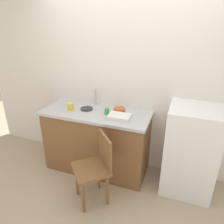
{
  "coord_description": "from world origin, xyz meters",
  "views": [
    {
      "loc": [
        0.75,
        -1.79,
        2.12
      ],
      "look_at": [
        -0.12,
        0.6,
        0.99
      ],
      "focal_mm": 34.03,
      "sensor_mm": 36.0,
      "label": 1
    }
  ],
  "objects_px": {
    "chair": "(96,166)",
    "cup_yellow": "(71,107)",
    "refrigerator": "(190,151)",
    "terracotta_bowl": "(119,109)",
    "cup_green": "(107,111)",
    "dish_tray": "(119,117)",
    "hotplate": "(87,109)"
  },
  "relations": [
    {
      "from": "dish_tray",
      "to": "cup_green",
      "type": "relative_size",
      "value": 3.15
    },
    {
      "from": "refrigerator",
      "to": "cup_yellow",
      "type": "height_order",
      "value": "refrigerator"
    },
    {
      "from": "dish_tray",
      "to": "cup_green",
      "type": "bearing_deg",
      "value": 162.14
    },
    {
      "from": "refrigerator",
      "to": "dish_tray",
      "type": "xyz_separation_m",
      "value": [
        -0.91,
        -0.12,
        0.38
      ]
    },
    {
      "from": "chair",
      "to": "cup_yellow",
      "type": "relative_size",
      "value": 8.66
    },
    {
      "from": "cup_green",
      "to": "terracotta_bowl",
      "type": "bearing_deg",
      "value": 53.44
    },
    {
      "from": "hotplate",
      "to": "cup_green",
      "type": "distance_m",
      "value": 0.33
    },
    {
      "from": "refrigerator",
      "to": "chair",
      "type": "relative_size",
      "value": 1.31
    },
    {
      "from": "dish_tray",
      "to": "terracotta_bowl",
      "type": "bearing_deg",
      "value": 108.36
    },
    {
      "from": "dish_tray",
      "to": "cup_green",
      "type": "distance_m",
      "value": 0.21
    },
    {
      "from": "chair",
      "to": "cup_green",
      "type": "bearing_deg",
      "value": 144.53
    },
    {
      "from": "dish_tray",
      "to": "refrigerator",
      "type": "bearing_deg",
      "value": 7.28
    },
    {
      "from": "refrigerator",
      "to": "hotplate",
      "type": "relative_size",
      "value": 6.85
    },
    {
      "from": "cup_green",
      "to": "refrigerator",
      "type": "bearing_deg",
      "value": 2.67
    },
    {
      "from": "terracotta_bowl",
      "to": "hotplate",
      "type": "distance_m",
      "value": 0.46
    },
    {
      "from": "chair",
      "to": "dish_tray",
      "type": "relative_size",
      "value": 3.18
    },
    {
      "from": "chair",
      "to": "terracotta_bowl",
      "type": "relative_size",
      "value": 5.66
    },
    {
      "from": "hotplate",
      "to": "cup_green",
      "type": "height_order",
      "value": "cup_green"
    },
    {
      "from": "terracotta_bowl",
      "to": "cup_green",
      "type": "distance_m",
      "value": 0.21
    },
    {
      "from": "cup_yellow",
      "to": "cup_green",
      "type": "height_order",
      "value": "cup_yellow"
    },
    {
      "from": "hotplate",
      "to": "cup_yellow",
      "type": "bearing_deg",
      "value": -153.71
    },
    {
      "from": "chair",
      "to": "cup_green",
      "type": "height_order",
      "value": "cup_green"
    },
    {
      "from": "terracotta_bowl",
      "to": "cup_green",
      "type": "bearing_deg",
      "value": -126.56
    },
    {
      "from": "refrigerator",
      "to": "terracotta_bowl",
      "type": "height_order",
      "value": "refrigerator"
    },
    {
      "from": "refrigerator",
      "to": "cup_green",
      "type": "distance_m",
      "value": 1.18
    },
    {
      "from": "refrigerator",
      "to": "terracotta_bowl",
      "type": "bearing_deg",
      "value": 173.36
    },
    {
      "from": "chair",
      "to": "hotplate",
      "type": "xyz_separation_m",
      "value": [
        -0.39,
        0.6,
        0.45
      ]
    },
    {
      "from": "chair",
      "to": "cup_yellow",
      "type": "bearing_deg",
      "value": -172.71
    },
    {
      "from": "cup_green",
      "to": "cup_yellow",
      "type": "bearing_deg",
      "value": -175.76
    },
    {
      "from": "refrigerator",
      "to": "dish_tray",
      "type": "bearing_deg",
      "value": -172.72
    },
    {
      "from": "refrigerator",
      "to": "hotplate",
      "type": "bearing_deg",
      "value": 179.74
    },
    {
      "from": "refrigerator",
      "to": "terracotta_bowl",
      "type": "relative_size",
      "value": 7.41
    }
  ]
}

